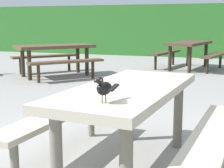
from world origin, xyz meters
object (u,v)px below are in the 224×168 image
at_px(picnic_table_foreground, 128,107).
at_px(picnic_table_mid_left, 55,53).
at_px(picnic_table_far_centre, 189,49).
at_px(bird_grackle, 104,88).

bearing_deg(picnic_table_foreground, picnic_table_mid_left, 125.25).
relative_size(picnic_table_mid_left, picnic_table_far_centre, 1.18).
relative_size(picnic_table_foreground, picnic_table_mid_left, 0.78).
bearing_deg(picnic_table_far_centre, picnic_table_foreground, -87.64).
bearing_deg(picnic_table_far_centre, picnic_table_mid_left, -140.55).
height_order(picnic_table_foreground, picnic_table_mid_left, same).
bearing_deg(picnic_table_mid_left, bird_grackle, -58.15).
relative_size(bird_grackle, picnic_table_far_centre, 0.14).
distance_m(picnic_table_foreground, picnic_table_mid_left, 5.40).
bearing_deg(picnic_table_mid_left, picnic_table_foreground, -54.75).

